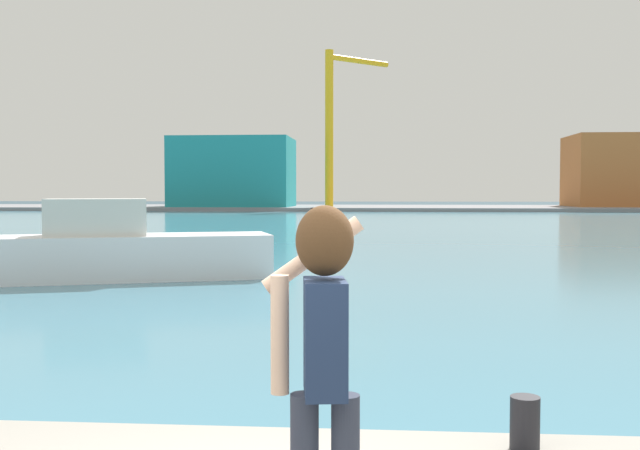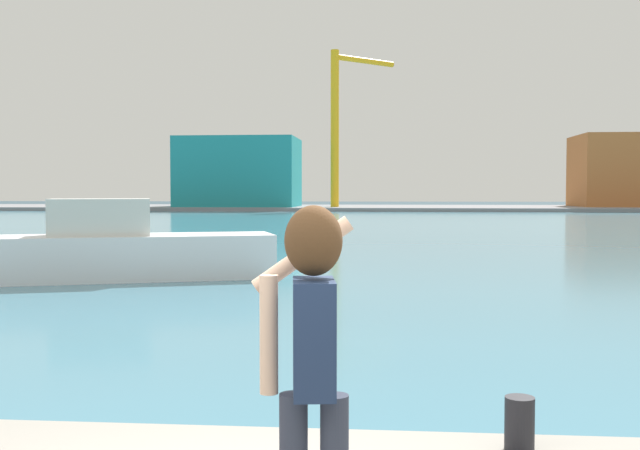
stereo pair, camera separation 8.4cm
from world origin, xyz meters
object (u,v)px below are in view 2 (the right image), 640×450
Objects in this scene: boat_moored at (130,250)px; warehouse_left at (239,172)px; harbor_bollard at (520,423)px; port_crane at (341,115)px; person_photographer at (312,344)px.

boat_moored is 0.54× the size of warehouse_left.
port_crane reaches higher than harbor_bollard.
warehouse_left is at bearing 174.48° from port_crane.
port_crane is at bearing -4.09° from person_photographer.
harbor_bollard is (1.29, 1.69, -0.88)m from person_photographer.
boat_moored is at bearing 14.50° from person_photographer.
boat_moored is at bearing 118.24° from harbor_bollard.
warehouse_left is at bearing 80.36° from boat_moored.
boat_moored is (-6.71, 16.57, -0.90)m from person_photographer.
warehouse_left is 14.52m from port_crane.
harbor_bollard is 16.90m from boat_moored.
person_photographer is 0.12× the size of warehouse_left.
person_photographer is at bearing -127.40° from harbor_bollard.
port_crane is (-6.57, 86.29, 10.71)m from harbor_bollard.
port_crane is (1.43, 71.40, 10.73)m from boat_moored.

